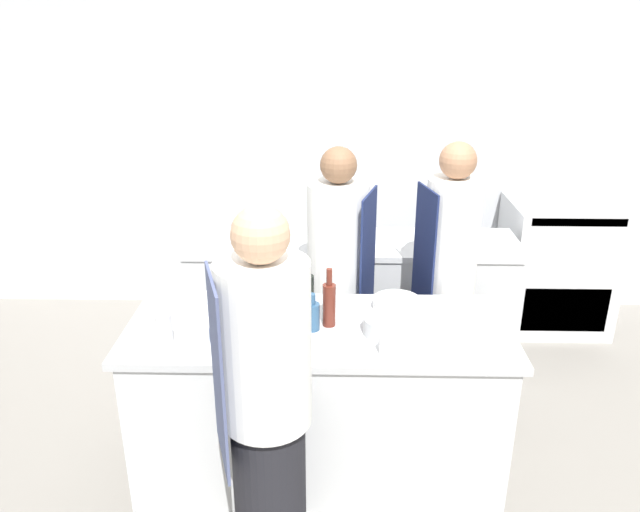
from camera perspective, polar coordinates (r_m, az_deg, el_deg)
ground_plane at (r=3.75m, az=-0.13°, el=-18.56°), size 16.00×16.00×0.00m
wall_back at (r=5.08m, az=0.46°, el=10.25°), size 8.00×0.06×2.80m
prep_counter at (r=3.47m, az=-0.13°, el=-12.92°), size 1.99×0.78×0.89m
pass_counter at (r=4.55m, az=2.73°, el=-3.90°), size 2.37×0.60×0.89m
oven_range at (r=5.29m, az=20.74°, el=-0.84°), size 0.80×0.66×1.03m
chef_at_prep_near at (r=2.70m, az=-4.96°, el=-13.40°), size 0.43×0.42×1.75m
chef_at_stove at (r=3.88m, az=1.63°, el=-2.32°), size 0.42×0.41×1.68m
chef_at_pass_far at (r=3.88m, az=11.57°, el=-2.21°), size 0.37×0.35×1.73m
bottle_olive_oil at (r=3.17m, az=-0.73°, el=-5.45°), size 0.08×0.08×0.20m
bottle_vinegar at (r=3.39m, az=-1.14°, el=-3.14°), size 0.07×0.07×0.26m
bottle_wine at (r=3.19m, az=0.84°, el=-4.33°), size 0.07×0.07×0.32m
bottle_cooking_oil at (r=3.13m, az=-14.10°, el=-6.40°), size 0.08×0.08×0.22m
bowl_mixing_large at (r=3.46m, az=-9.71°, el=-4.15°), size 0.18×0.18×0.07m
bowl_prep_small at (r=3.42m, az=7.04°, el=-4.39°), size 0.26×0.26×0.06m
bowl_ceramic_blue at (r=3.15m, az=-7.61°, el=-6.90°), size 0.27×0.27×0.06m
bowl_wooden_salad at (r=3.17m, az=6.08°, el=-6.30°), size 0.24×0.24×0.09m
cup at (r=2.99m, az=6.12°, el=-8.11°), size 0.08×0.08×0.09m
stockpot at (r=4.27m, az=-5.55°, el=2.34°), size 0.23×0.23×0.22m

